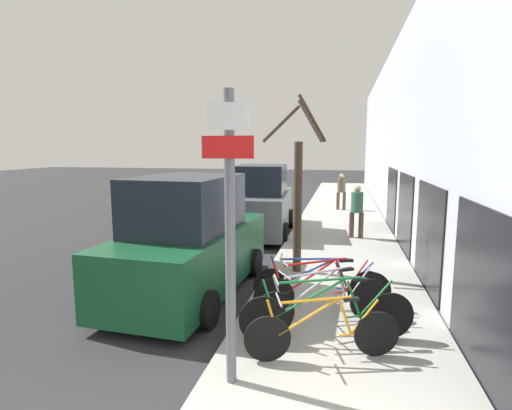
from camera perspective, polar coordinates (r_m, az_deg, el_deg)
ground_plane at (r=13.30m, az=0.76°, el=-4.21°), size 80.00×80.00×0.00m
sidewalk_curb at (r=15.78m, az=12.12°, el=-2.15°), size 3.20×32.00×0.15m
building_facade at (r=15.57m, az=18.99°, el=9.09°), size 0.23×32.00×6.50m
signpost at (r=4.42m, az=-3.74°, el=-3.75°), size 0.57×0.14×3.32m
bicycle_0 at (r=5.43m, az=9.52°, el=-17.47°), size 1.95×0.71×0.83m
bicycle_1 at (r=5.86m, az=10.17°, el=-15.05°), size 2.40×0.79×0.93m
bicycle_2 at (r=6.28m, az=9.56°, el=-13.55°), size 1.94×1.26×0.91m
bicycle_3 at (r=6.72m, az=9.33°, el=-12.01°), size 2.08×0.98×0.93m
bicycle_4 at (r=7.06m, az=9.27°, el=-11.15°), size 2.33×0.44×0.87m
parked_car_0 at (r=7.86m, az=-9.43°, el=-5.28°), size 2.21×4.50×2.33m
parked_car_1 at (r=13.12m, az=0.75°, el=0.23°), size 2.14×4.38×2.31m
pedestrian_near at (r=12.36m, az=14.22°, el=-0.33°), size 0.42×0.36×1.61m
pedestrian_far at (r=17.92m, az=12.11°, el=2.26°), size 0.42×0.35×1.58m
street_tree at (r=8.63m, az=6.05°, el=1.47°), size 1.37×0.48×3.81m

